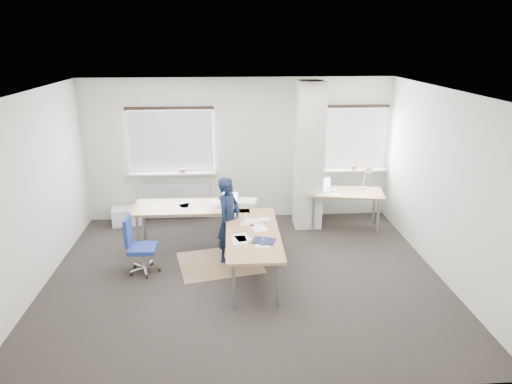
{
  "coord_description": "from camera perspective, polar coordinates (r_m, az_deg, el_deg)",
  "views": [
    {
      "loc": [
        -0.26,
        -6.27,
        3.5
      ],
      "look_at": [
        0.23,
        0.9,
        1.06
      ],
      "focal_mm": 32.0,
      "sensor_mm": 36.0,
      "label": 1
    }
  ],
  "objects": [
    {
      "name": "ground",
      "position": [
        7.18,
        -1.39,
        -10.42
      ],
      "size": [
        6.0,
        6.0,
        0.0
      ],
      "primitive_type": "plane",
      "color": "black",
      "rests_on": "ground"
    },
    {
      "name": "white_crate",
      "position": [
        9.36,
        -15.82,
        -2.88
      ],
      "size": [
        0.62,
        0.48,
        0.33
      ],
      "primitive_type": "cube",
      "rotation": [
        0.0,
        0.0,
        0.17
      ],
      "color": "white",
      "rests_on": "ground"
    },
    {
      "name": "desk_main",
      "position": [
        7.44,
        -4.14,
        -3.48
      ],
      "size": [
        2.4,
        2.62,
        0.96
      ],
      "rotation": [
        0.0,
        0.0,
        -0.01
      ],
      "color": "#8C5E3C",
      "rests_on": "ground"
    },
    {
      "name": "desk_side",
      "position": [
        8.84,
        11.12,
        -0.19
      ],
      "size": [
        1.5,
        0.93,
        1.22
      ],
      "rotation": [
        0.0,
        0.0,
        -0.17
      ],
      "color": "#8C5E3C",
      "rests_on": "ground"
    },
    {
      "name": "room_shell",
      "position": [
        6.96,
        -0.17,
        4.16
      ],
      "size": [
        6.04,
        5.04,
        2.82
      ],
      "color": "#B9B7A9",
      "rests_on": "ground"
    },
    {
      "name": "person",
      "position": [
        7.39,
        -3.44,
        -3.48
      ],
      "size": [
        0.56,
        0.62,
        1.42
      ],
      "primitive_type": "imported",
      "rotation": [
        0.0,
        0.0,
        1.02
      ],
      "color": "black",
      "rests_on": "ground"
    },
    {
      "name": "task_chair",
      "position": [
        7.39,
        -14.14,
        -7.91
      ],
      "size": [
        0.5,
        0.5,
        0.93
      ],
      "rotation": [
        0.0,
        0.0,
        -0.03
      ],
      "color": "navy",
      "rests_on": "ground"
    },
    {
      "name": "floor_mat",
      "position": [
        7.58,
        -4.57,
        -8.77
      ],
      "size": [
        1.48,
        1.33,
        0.01
      ],
      "primitive_type": "cube",
      "rotation": [
        0.0,
        0.0,
        0.21
      ],
      "color": "#836547",
      "rests_on": "ground"
    }
  ]
}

